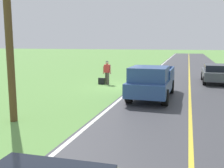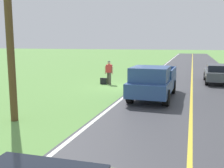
% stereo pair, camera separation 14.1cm
% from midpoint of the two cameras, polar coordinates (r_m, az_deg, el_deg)
% --- Properties ---
extents(ground_plane, '(200.00, 200.00, 0.00)m').
position_cam_midpoint_polar(ground_plane, '(18.43, 2.90, -0.51)').
color(ground_plane, '#609347').
extents(road_surface, '(7.62, 120.00, 0.00)m').
position_cam_midpoint_polar(road_surface, '(17.89, 17.14, -1.18)').
color(road_surface, '#3D3D42').
rests_on(road_surface, ground).
extents(lane_edge_line, '(0.16, 117.60, 0.00)m').
position_cam_midpoint_polar(lane_edge_line, '(18.23, 5.66, -0.63)').
color(lane_edge_line, silver).
rests_on(lane_edge_line, ground).
extents(lane_centre_line, '(0.14, 117.60, 0.00)m').
position_cam_midpoint_polar(lane_centre_line, '(17.89, 17.14, -1.17)').
color(lane_centre_line, gold).
rests_on(lane_centre_line, ground).
extents(hitchhiker_walking, '(0.62, 0.52, 1.75)m').
position_cam_midpoint_polar(hitchhiker_walking, '(19.17, -0.41, 2.82)').
color(hitchhiker_walking, '#4C473D').
rests_on(hitchhiker_walking, ground).
extents(suitcase_carried, '(0.47, 0.22, 0.47)m').
position_cam_midpoint_polar(suitcase_carried, '(19.34, -1.66, 0.64)').
color(suitcase_carried, black).
rests_on(suitcase_carried, ground).
extents(pickup_truck_passing, '(2.19, 5.44, 1.82)m').
position_cam_midpoint_polar(pickup_truck_passing, '(14.41, 9.16, 0.61)').
color(pickup_truck_passing, '#2D4C84').
rests_on(pickup_truck_passing, ground).
extents(sedan_near_oncoming, '(1.94, 4.40, 1.41)m').
position_cam_midpoint_polar(sedan_near_oncoming, '(21.42, 22.26, 2.19)').
color(sedan_near_oncoming, '#4C5156').
rests_on(sedan_near_oncoming, ground).
extents(utility_pole_roadside, '(0.28, 0.28, 7.64)m').
position_cam_midpoint_polar(utility_pole_roadside, '(10.69, -21.15, 12.62)').
color(utility_pole_roadside, brown).
rests_on(utility_pole_roadside, ground).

